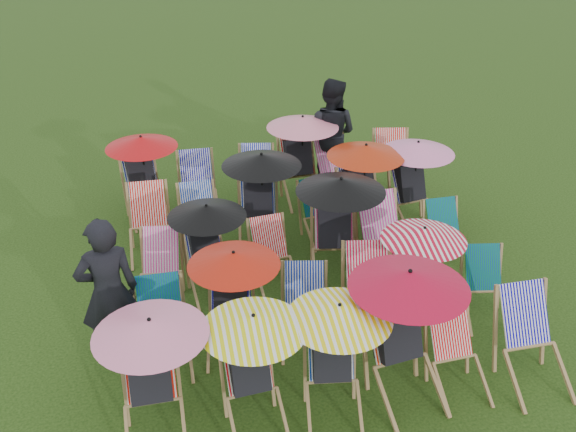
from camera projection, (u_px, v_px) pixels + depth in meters
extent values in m
plane|color=black|center=(307.00, 283.00, 8.71)|extent=(100.00, 100.00, 0.00)
cube|color=red|center=(150.00, 369.00, 6.32)|extent=(0.48, 0.36, 0.57)
cube|color=black|center=(150.00, 373.00, 6.28)|extent=(0.40, 0.42, 0.60)
sphere|color=tan|center=(146.00, 341.00, 6.21)|extent=(0.21, 0.21, 0.21)
cylinder|color=black|center=(153.00, 354.00, 6.12)|extent=(0.03, 0.03, 0.70)
cone|color=pink|center=(150.00, 327.00, 5.97)|extent=(1.10, 1.10, 0.17)
cube|color=red|center=(247.00, 362.00, 6.45)|extent=(0.49, 0.38, 0.55)
cube|color=black|center=(248.00, 365.00, 6.41)|extent=(0.42, 0.43, 0.57)
sphere|color=tan|center=(245.00, 336.00, 6.34)|extent=(0.20, 0.20, 0.20)
cylinder|color=black|center=(254.00, 347.00, 6.27)|extent=(0.03, 0.03, 0.67)
cone|color=#DAD90B|center=(253.00, 322.00, 6.12)|extent=(1.05, 1.05, 0.16)
cube|color=#0830A7|center=(331.00, 351.00, 6.59)|extent=(0.51, 0.40, 0.55)
cube|color=black|center=(331.00, 354.00, 6.55)|extent=(0.44, 0.45, 0.58)
sphere|color=tan|center=(331.00, 324.00, 6.49)|extent=(0.20, 0.20, 0.20)
cylinder|color=black|center=(338.00, 337.00, 6.40)|extent=(0.03, 0.03, 0.67)
cone|color=yellow|center=(339.00, 312.00, 6.25)|extent=(1.06, 1.06, 0.16)
cube|color=red|center=(393.00, 327.00, 6.78)|extent=(0.59, 0.47, 0.64)
cube|color=black|center=(396.00, 330.00, 6.73)|extent=(0.51, 0.52, 0.67)
sphere|color=tan|center=(393.00, 297.00, 6.65)|extent=(0.24, 0.24, 0.24)
cylinder|color=black|center=(406.00, 308.00, 6.57)|extent=(0.03, 0.03, 0.78)
cone|color=#B30A28|center=(409.00, 279.00, 6.40)|extent=(1.23, 1.23, 0.19)
cube|color=red|center=(450.00, 331.00, 6.90)|extent=(0.46, 0.35, 0.53)
cube|color=#1007A4|center=(525.00, 314.00, 6.99)|extent=(0.53, 0.39, 0.62)
cube|color=#0A6C44|center=(159.00, 303.00, 7.25)|extent=(0.49, 0.36, 0.58)
cube|color=#0A08AD|center=(231.00, 295.00, 7.45)|extent=(0.51, 0.41, 0.54)
cube|color=black|center=(231.00, 297.00, 7.41)|extent=(0.44, 0.45, 0.57)
sphere|color=tan|center=(230.00, 271.00, 7.35)|extent=(0.20, 0.20, 0.20)
cylinder|color=black|center=(235.00, 281.00, 7.25)|extent=(0.03, 0.03, 0.67)
cone|color=#B41B0A|center=(234.00, 259.00, 7.11)|extent=(1.05, 1.05, 0.16)
cube|color=#071F9C|center=(304.00, 287.00, 7.57)|extent=(0.52, 0.42, 0.55)
cube|color=red|center=(368.00, 269.00, 7.78)|extent=(0.57, 0.45, 0.61)
cube|color=#E32D78|center=(412.00, 269.00, 7.93)|extent=(0.50, 0.40, 0.53)
cube|color=black|center=(414.00, 271.00, 7.90)|extent=(0.43, 0.44, 0.56)
sphere|color=tan|center=(412.00, 247.00, 7.83)|extent=(0.20, 0.20, 0.20)
cylinder|color=black|center=(422.00, 255.00, 7.76)|extent=(0.03, 0.03, 0.65)
cone|color=#B90923|center=(424.00, 234.00, 7.62)|extent=(1.03, 1.03, 0.16)
cube|color=#0A7133|center=(483.00, 268.00, 7.99)|extent=(0.49, 0.39, 0.52)
cube|color=#F43097|center=(161.00, 250.00, 8.31)|extent=(0.51, 0.41, 0.54)
cube|color=#080BAA|center=(203.00, 245.00, 8.45)|extent=(0.49, 0.39, 0.53)
cube|color=black|center=(204.00, 246.00, 8.42)|extent=(0.42, 0.43, 0.55)
sphere|color=tan|center=(201.00, 224.00, 8.35)|extent=(0.19, 0.19, 0.19)
cylinder|color=black|center=(208.00, 231.00, 8.29)|extent=(0.03, 0.03, 0.65)
cone|color=black|center=(207.00, 211.00, 8.14)|extent=(1.02, 1.02, 0.16)
cube|color=red|center=(268.00, 237.00, 8.62)|extent=(0.48, 0.38, 0.53)
cube|color=#D1295F|center=(334.00, 223.00, 8.75)|extent=(0.58, 0.47, 0.62)
cube|color=black|center=(334.00, 225.00, 8.70)|extent=(0.50, 0.52, 0.65)
sphere|color=tan|center=(334.00, 199.00, 8.63)|extent=(0.23, 0.23, 0.23)
cylinder|color=black|center=(340.00, 208.00, 8.53)|extent=(0.03, 0.03, 0.76)
cone|color=black|center=(341.00, 185.00, 8.36)|extent=(1.19, 1.19, 0.18)
cube|color=#EA2EA1|center=(379.00, 217.00, 8.85)|extent=(0.57, 0.43, 0.64)
cube|color=#0A6D36|center=(443.00, 219.00, 9.05)|extent=(0.45, 0.33, 0.53)
cube|color=red|center=(148.00, 204.00, 9.29)|extent=(0.51, 0.38, 0.59)
cube|color=#07279B|center=(197.00, 203.00, 9.42)|extent=(0.48, 0.36, 0.56)
cube|color=#0821A9|center=(258.00, 195.00, 9.53)|extent=(0.55, 0.44, 0.60)
cube|color=black|center=(258.00, 197.00, 9.48)|extent=(0.48, 0.49, 0.63)
sphere|color=tan|center=(257.00, 174.00, 9.41)|extent=(0.22, 0.22, 0.22)
cylinder|color=black|center=(262.00, 181.00, 9.32)|extent=(0.03, 0.03, 0.73)
cone|color=black|center=(261.00, 160.00, 9.15)|extent=(1.15, 1.15, 0.18)
cube|color=#096023|center=(316.00, 197.00, 9.67)|extent=(0.48, 0.38, 0.52)
cube|color=#06108B|center=(357.00, 186.00, 9.79)|extent=(0.57, 0.46, 0.60)
cube|color=black|center=(359.00, 187.00, 9.75)|extent=(0.50, 0.51, 0.63)
sphere|color=tan|center=(356.00, 165.00, 9.67)|extent=(0.22, 0.22, 0.22)
cylinder|color=black|center=(365.00, 171.00, 9.60)|extent=(0.03, 0.03, 0.74)
cone|color=#AB2609|center=(366.00, 151.00, 9.44)|extent=(1.16, 1.16, 0.18)
cube|color=#0F08AF|center=(408.00, 181.00, 9.99)|extent=(0.54, 0.44, 0.58)
cube|color=black|center=(409.00, 182.00, 9.95)|extent=(0.47, 0.49, 0.61)
sphere|color=tan|center=(408.00, 161.00, 9.88)|extent=(0.21, 0.21, 0.21)
cylinder|color=black|center=(416.00, 167.00, 9.81)|extent=(0.03, 0.03, 0.71)
cone|color=pink|center=(418.00, 147.00, 9.65)|extent=(1.12, 1.12, 0.17)
cube|color=#06198F|center=(140.00, 175.00, 10.19)|extent=(0.55, 0.45, 0.58)
cube|color=black|center=(141.00, 176.00, 10.16)|extent=(0.48, 0.49, 0.61)
sphere|color=tan|center=(137.00, 155.00, 10.08)|extent=(0.21, 0.21, 0.21)
cylinder|color=black|center=(143.00, 161.00, 10.01)|extent=(0.03, 0.03, 0.71)
cone|color=#BA0A0D|center=(141.00, 142.00, 9.86)|extent=(1.11, 1.11, 0.17)
cube|color=#090795|center=(196.00, 170.00, 10.32)|extent=(0.51, 0.38, 0.59)
cube|color=#0817AE|center=(256.00, 163.00, 10.55)|extent=(0.55, 0.45, 0.59)
cube|color=red|center=(297.00, 156.00, 10.76)|extent=(0.54, 0.41, 0.61)
cube|color=black|center=(298.00, 157.00, 10.71)|extent=(0.46, 0.47, 0.64)
sphere|color=tan|center=(296.00, 136.00, 10.64)|extent=(0.23, 0.23, 0.23)
cylinder|color=black|center=(302.00, 142.00, 10.55)|extent=(0.03, 0.03, 0.75)
cone|color=pink|center=(303.00, 122.00, 10.39)|extent=(1.18, 1.18, 0.18)
cube|color=#F631A7|center=(331.00, 154.00, 10.81)|extent=(0.58, 0.47, 0.61)
cube|color=red|center=(391.00, 148.00, 11.02)|extent=(0.58, 0.48, 0.62)
imported|color=black|center=(108.00, 292.00, 6.97)|extent=(0.74, 0.56, 1.83)
imported|color=black|center=(330.00, 133.00, 10.90)|extent=(1.18, 1.13, 1.91)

